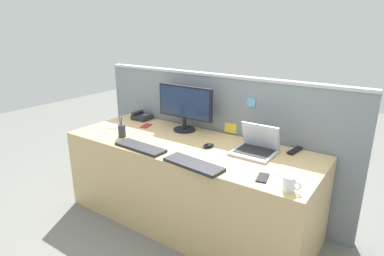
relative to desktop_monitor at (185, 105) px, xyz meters
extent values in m
plane|color=slate|center=(0.23, -0.27, -0.95)|extent=(10.00, 10.00, 0.00)
cube|color=tan|center=(0.23, -0.27, -0.59)|extent=(2.13, 0.80, 0.72)
cube|color=gray|center=(0.23, 0.17, -0.35)|extent=(2.54, 0.06, 1.21)
cube|color=#B7BAC1|center=(0.23, 0.17, 0.27)|extent=(2.54, 0.07, 0.02)
cube|color=yellow|center=(0.40, 0.14, -0.18)|extent=(0.11, 0.01, 0.09)
cube|color=#66ADD1|center=(0.58, 0.14, 0.08)|extent=(0.07, 0.01, 0.07)
cylinder|color=black|center=(0.00, -0.01, -0.23)|extent=(0.20, 0.20, 0.02)
cylinder|color=black|center=(0.00, -0.01, -0.16)|extent=(0.04, 0.04, 0.12)
cube|color=black|center=(0.00, 0.00, 0.03)|extent=(0.56, 0.03, 0.29)
cube|color=#19284C|center=(0.00, -0.01, 0.03)|extent=(0.53, 0.01, 0.26)
cube|color=#B2B5BC|center=(0.76, -0.17, -0.23)|extent=(0.30, 0.28, 0.02)
cube|color=black|center=(0.76, -0.16, -0.21)|extent=(0.26, 0.21, 0.00)
cube|color=#B2B5BC|center=(0.76, -0.06, -0.12)|extent=(0.30, 0.07, 0.19)
cube|color=silver|center=(0.76, -0.07, -0.12)|extent=(0.28, 0.06, 0.17)
cube|color=#232328|center=(-0.57, 0.04, -0.21)|extent=(0.17, 0.16, 0.04)
cube|color=#4C6B5B|center=(-0.55, 0.06, -0.19)|extent=(0.05, 0.06, 0.01)
cylinder|color=#232328|center=(-0.63, 0.04, -0.17)|extent=(0.04, 0.14, 0.04)
cube|color=#232328|center=(0.51, -0.60, -0.22)|extent=(0.46, 0.20, 0.02)
cube|color=#232328|center=(-0.02, -0.57, -0.22)|extent=(0.45, 0.16, 0.02)
ellipsoid|color=black|center=(0.41, -0.25, -0.22)|extent=(0.08, 0.11, 0.03)
cylinder|color=#333338|center=(-0.34, -0.46, -0.18)|extent=(0.06, 0.06, 0.11)
cylinder|color=black|center=(-0.33, -0.47, -0.12)|extent=(0.02, 0.02, 0.13)
cylinder|color=blue|center=(-0.35, -0.46, -0.12)|extent=(0.01, 0.02, 0.14)
cube|color=#B22323|center=(-0.37, -0.12, -0.23)|extent=(0.10, 0.14, 0.01)
cube|color=silver|center=(-0.60, -0.32, -0.23)|extent=(0.12, 0.14, 0.01)
cube|color=black|center=(0.98, -0.51, -0.23)|extent=(0.09, 0.15, 0.01)
cube|color=black|center=(1.00, 0.05, -0.23)|extent=(0.07, 0.17, 0.02)
cylinder|color=white|center=(1.16, -0.57, -0.19)|extent=(0.07, 0.07, 0.09)
torus|color=white|center=(1.21, -0.57, -0.19)|extent=(0.05, 0.01, 0.05)
camera|label=1|loc=(1.67, -2.29, 0.70)|focal=30.36mm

